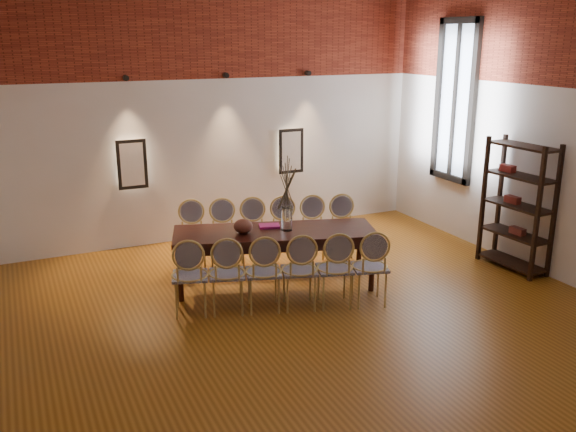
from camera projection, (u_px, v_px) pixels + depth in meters
name	position (u px, v px, depth m)	size (l,w,h in m)	color
floor	(316.00, 323.00, 6.92)	(7.00, 7.00, 0.02)	#955A18
wall_back	(212.00, 111.00, 9.44)	(7.00, 0.10, 4.00)	silver
wall_right	(564.00, 127.00, 7.79)	(0.10, 7.00, 4.00)	silver
brick_band_back	(210.00, 27.00, 9.02)	(7.00, 0.02, 1.50)	maroon
brick_band_right	(573.00, 25.00, 7.40)	(0.02, 7.00, 1.50)	maroon
niche_left	(132.00, 164.00, 9.02)	(0.36, 0.06, 0.66)	#FFEAC6
niche_right	(290.00, 151.00, 10.08)	(0.36, 0.06, 0.66)	#FFEAC6
spot_fixture_left	(126.00, 78.00, 8.65)	(0.08, 0.08, 0.10)	black
spot_fixture_mid	(226.00, 75.00, 9.25)	(0.08, 0.08, 0.10)	black
spot_fixture_right	(308.00, 73.00, 9.82)	(0.08, 0.08, 0.10)	black
window_glass	(456.00, 101.00, 9.45)	(0.02, 0.78, 2.38)	silver
window_frame	(455.00, 101.00, 9.44)	(0.08, 0.90, 2.50)	black
window_mullion	(455.00, 101.00, 9.44)	(0.06, 0.06, 2.40)	black
dining_table	(275.00, 258.00, 7.83)	(2.55, 0.82, 0.75)	black
chair_near_a	(190.00, 276.00, 7.02)	(0.44, 0.44, 0.94)	tan
chair_near_b	(227.00, 274.00, 7.07)	(0.44, 0.44, 0.94)	tan
chair_near_c	(263.00, 272.00, 7.12)	(0.44, 0.44, 0.94)	tan
chair_near_d	(299.00, 270.00, 7.18)	(0.44, 0.44, 0.94)	tan
chair_near_e	(335.00, 268.00, 7.23)	(0.44, 0.44, 0.94)	tan
chair_near_f	(369.00, 267.00, 7.29)	(0.44, 0.44, 0.94)	tan
chair_far_a	(192.00, 238.00, 8.33)	(0.44, 0.44, 0.94)	tan
chair_far_b	(223.00, 237.00, 8.38)	(0.44, 0.44, 0.94)	tan
chair_far_c	(254.00, 235.00, 8.44)	(0.44, 0.44, 0.94)	tan
chair_far_d	(284.00, 234.00, 8.49)	(0.44, 0.44, 0.94)	tan
chair_far_e	(314.00, 233.00, 8.54)	(0.44, 0.44, 0.94)	tan
chair_far_f	(344.00, 232.00, 8.60)	(0.44, 0.44, 0.94)	tan
vase	(287.00, 219.00, 7.71)	(0.14, 0.14, 0.30)	silver
dried_branches	(287.00, 184.00, 7.58)	(0.50, 0.50, 0.70)	#4E4532
bowl	(243.00, 226.00, 7.60)	(0.24, 0.24, 0.18)	#592A1E
book	(269.00, 226.00, 7.86)	(0.26, 0.18, 0.03)	#89135D
shelving_rack	(517.00, 206.00, 8.31)	(0.38, 1.00, 1.80)	black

